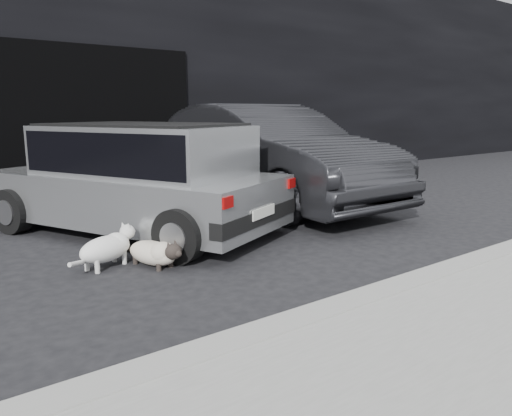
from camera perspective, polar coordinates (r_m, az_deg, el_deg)
ground at (r=5.53m, az=-14.34°, el=-4.75°), size 80.00×80.00×0.00m
building_facade at (r=11.38m, az=-22.58°, el=15.45°), size 34.00×4.00×5.00m
garage_opening at (r=9.42m, az=-18.79°, el=9.45°), size 4.00×0.10×2.60m
curb at (r=4.08m, az=14.49°, el=-9.61°), size 18.00×0.25×0.12m
silver_hatchback at (r=6.19m, az=-13.28°, el=3.82°), size 2.93×3.94×1.33m
second_car at (r=7.91m, az=1.01°, el=6.10°), size 1.73×4.80×1.58m
cat_siamese at (r=4.89m, az=-11.35°, el=-5.05°), size 0.43×0.85×0.30m
cat_white at (r=5.00m, az=-16.50°, el=-4.29°), size 0.79×0.47×0.39m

